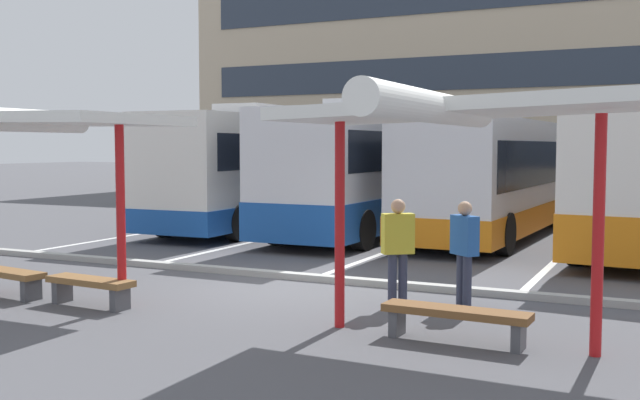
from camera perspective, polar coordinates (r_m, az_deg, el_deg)
ground_plane at (r=13.34m, az=-2.79°, el=-6.79°), size 160.00×160.00×0.00m
terminal_building at (r=47.68m, az=18.21°, el=10.99°), size 42.91×13.63×19.53m
coach_bus_0 at (r=24.30m, az=-3.34°, el=2.34°), size 2.80×12.08×3.76m
coach_bus_1 at (r=22.55m, az=4.84°, el=2.14°), size 2.76×12.04×3.80m
coach_bus_2 at (r=21.45m, az=13.19°, el=1.69°), size 2.93×10.43×3.55m
lane_stripe_0 at (r=24.45m, az=-9.31°, el=-1.85°), size 0.16×14.00×0.01m
lane_stripe_1 at (r=22.49m, az=-1.24°, el=-2.31°), size 0.16×14.00×0.01m
lane_stripe_2 at (r=21.05m, az=8.16°, el=-2.80°), size 0.16×14.00×0.01m
lane_stripe_3 at (r=20.25m, az=18.61°, el=-3.24°), size 0.16×14.00×0.01m
waiting_shelter_1 at (r=12.78m, az=-20.65°, el=5.40°), size 3.85×4.49×3.10m
bench_2 at (r=13.71m, az=-22.57°, el=-5.40°), size 1.57×0.62×0.45m
bench_3 at (r=12.43m, az=-17.02°, el=-6.22°), size 1.58×0.52×0.45m
waiting_shelter_2 at (r=9.54m, az=10.22°, el=6.38°), size 4.37×4.65×3.14m
bench_4 at (r=9.91m, az=10.24°, el=-8.68°), size 1.93×0.50×0.45m
platform_kerb at (r=14.20m, az=-0.87°, el=-5.87°), size 44.00×0.24×0.12m
waiting_passenger_0 at (r=11.98m, az=10.89°, el=-3.45°), size 0.51×0.48×1.66m
waiting_passenger_1 at (r=11.85m, az=5.92°, el=-3.37°), size 0.52×0.47×1.70m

